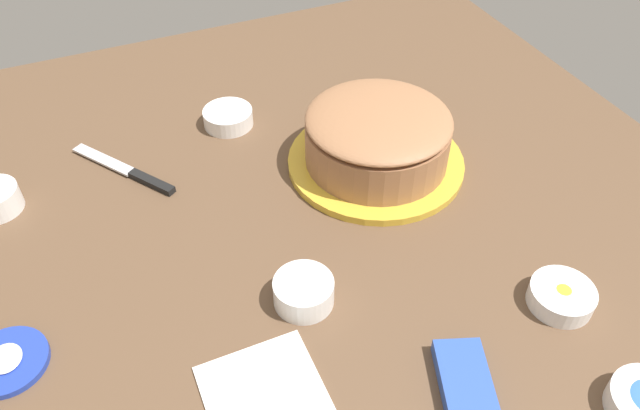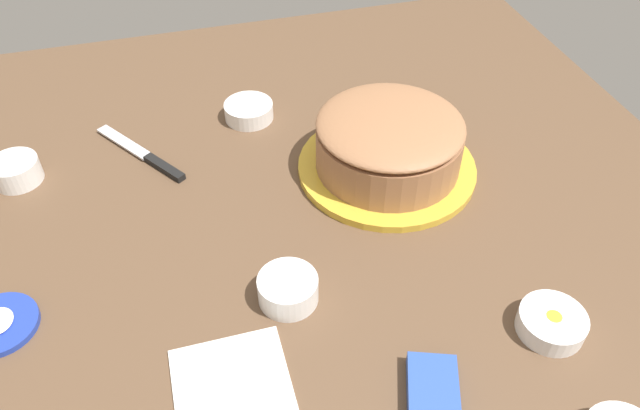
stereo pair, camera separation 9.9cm
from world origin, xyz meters
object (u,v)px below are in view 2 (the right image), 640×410
at_px(sprinkle_bowl_rainbow, 249,111).
at_px(candy_box_lower, 434,406).
at_px(sprinkle_bowl_green, 288,288).
at_px(sprinkle_bowl_yellow, 552,322).
at_px(sprinkle_bowl_pink, 16,170).
at_px(spreading_knife, 147,157).
at_px(paper_napkin, 232,385).
at_px(frosted_cake, 389,146).

bearing_deg(sprinkle_bowl_rainbow, candy_box_lower, -171.51).
bearing_deg(candy_box_lower, sprinkle_bowl_rainbow, 28.96).
distance_m(sprinkle_bowl_rainbow, sprinkle_bowl_green, 0.46).
distance_m(sprinkle_bowl_yellow, candy_box_lower, 0.22).
bearing_deg(sprinkle_bowl_pink, candy_box_lower, -138.80).
relative_size(spreading_knife, sprinkle_bowl_yellow, 2.19).
xyz_separation_m(spreading_knife, sprinkle_bowl_yellow, (-0.54, -0.51, 0.01)).
xyz_separation_m(spreading_knife, sprinkle_bowl_rainbow, (0.08, -0.21, 0.01)).
xyz_separation_m(sprinkle_bowl_pink, sprinkle_bowl_green, (-0.39, -0.40, 0.00)).
relative_size(sprinkle_bowl_pink, sprinkle_bowl_rainbow, 0.87).
relative_size(sprinkle_bowl_pink, paper_napkin, 0.56).
xyz_separation_m(sprinkle_bowl_yellow, sprinkle_bowl_pink, (0.54, 0.74, 0.01)).
bearing_deg(sprinkle_bowl_pink, sprinkle_bowl_yellow, -126.16).
bearing_deg(sprinkle_bowl_rainbow, spreading_knife, 111.08).
bearing_deg(sprinkle_bowl_green, frosted_cake, -45.38).
xyz_separation_m(frosted_cake, sprinkle_bowl_yellow, (-0.39, -0.10, -0.04)).
bearing_deg(spreading_knife, paper_napkin, -172.02).
bearing_deg(frosted_cake, sprinkle_bowl_rainbow, 42.45).
distance_m(sprinkle_bowl_yellow, sprinkle_bowl_pink, 0.91).
height_order(frosted_cake, sprinkle_bowl_rainbow, frosted_cake).
xyz_separation_m(sprinkle_bowl_rainbow, paper_napkin, (-0.58, 0.13, -0.01)).
bearing_deg(sprinkle_bowl_pink, paper_napkin, -149.84).
bearing_deg(candy_box_lower, frosted_cake, 7.42).
relative_size(frosted_cake, sprinkle_bowl_green, 3.62).
bearing_deg(sprinkle_bowl_yellow, sprinkle_bowl_rainbow, 26.56).
bearing_deg(paper_napkin, spreading_knife, 7.98).
xyz_separation_m(frosted_cake, sprinkle_bowl_pink, (0.15, 0.64, -0.03)).
distance_m(candy_box_lower, paper_napkin, 0.26).
relative_size(sprinkle_bowl_pink, sprinkle_bowl_green, 0.96).
bearing_deg(candy_box_lower, sprinkle_bowl_green, 51.57).
height_order(spreading_knife, sprinkle_bowl_yellow, sprinkle_bowl_yellow).
bearing_deg(sprinkle_bowl_green, sprinkle_bowl_yellow, -114.18).
bearing_deg(frosted_cake, spreading_knife, 70.31).
bearing_deg(sprinkle_bowl_green, sprinkle_bowl_rainbow, -3.83).
xyz_separation_m(sprinkle_bowl_yellow, candy_box_lower, (-0.07, 0.21, -0.01)).
bearing_deg(spreading_knife, frosted_cake, -109.69).
height_order(sprinkle_bowl_yellow, sprinkle_bowl_rainbow, sprinkle_bowl_rainbow).
xyz_separation_m(sprinkle_bowl_pink, candy_box_lower, (-0.61, -0.53, -0.01)).
bearing_deg(sprinkle_bowl_green, candy_box_lower, -148.90).
distance_m(sprinkle_bowl_yellow, paper_napkin, 0.44).
bearing_deg(frosted_cake, candy_box_lower, 166.95).
xyz_separation_m(sprinkle_bowl_rainbow, candy_box_lower, (-0.68, -0.10, -0.01)).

